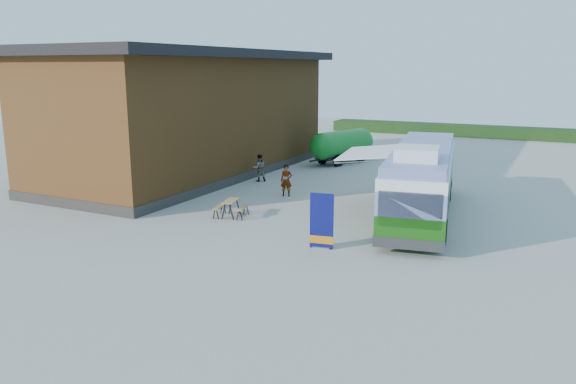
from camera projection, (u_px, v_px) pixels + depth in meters
The scene contains 10 objects.
ground at pixel (263, 239), 21.73m from camera, with size 100.00×100.00×0.00m, color #BCB7AD.
barn at pixel (193, 116), 34.27m from camera, with size 9.60×21.20×7.50m.
hedge at pixel (543, 134), 51.23m from camera, with size 40.00×3.00×1.00m, color #264419.
bus at pixel (422, 179), 24.59m from camera, with size 4.42×11.99×3.61m.
awning at pixel (376, 156), 25.18m from camera, with size 3.33×4.65×0.52m.
banner at pixel (322, 226), 20.40m from camera, with size 0.90×0.28×2.08m.
picnic_table at pixel (231, 204), 24.81m from camera, with size 1.58×1.47×0.76m.
person_a at pixel (286, 180), 28.77m from camera, with size 0.60×0.39×1.64m, color #999999.
person_b at pixel (259, 168), 32.55m from camera, with size 0.76×0.60×1.57m, color #999999.
slurry_tanker at pixel (342, 144), 38.56m from camera, with size 3.10×5.87×2.26m.
Camera 1 is at (10.22, -18.15, 6.51)m, focal length 35.00 mm.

